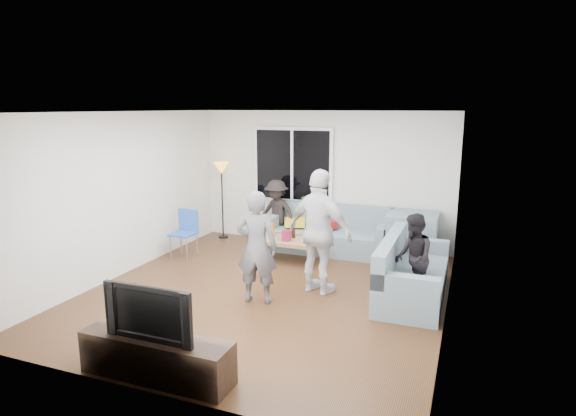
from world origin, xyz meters
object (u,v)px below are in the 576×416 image
at_px(player_right, 320,232).
at_px(television, 154,310).
at_px(coffee_table, 289,250).
at_px(spectator_back, 277,213).
at_px(player_left, 257,247).
at_px(sofa_right_section, 414,268).
at_px(side_chair, 183,235).
at_px(tv_console, 157,357).
at_px(spectator_right, 413,258).
at_px(floor_lamp, 222,201).
at_px(sofa_back_section, 327,229).

height_order(player_right, television, player_right).
height_order(coffee_table, television, television).
bearing_deg(spectator_back, player_left, -62.53).
distance_m(sofa_right_section, spectator_back, 3.30).
xyz_separation_m(side_chair, tv_console, (1.93, -3.47, -0.21)).
bearing_deg(spectator_right, television, -54.91).
bearing_deg(television, sofa_right_section, 55.29).
xyz_separation_m(player_left, television, (-0.13, -2.13, -0.07)).
relative_size(floor_lamp, spectator_back, 1.20).
relative_size(sofa_right_section, player_left, 1.27).
bearing_deg(player_right, spectator_back, -34.42).
xyz_separation_m(side_chair, floor_lamp, (0.00, 1.47, 0.35)).
height_order(floor_lamp, spectator_right, floor_lamp).
xyz_separation_m(player_left, tv_console, (-0.13, -2.13, -0.57)).
bearing_deg(sofa_right_section, side_chair, 84.56).
bearing_deg(coffee_table, tv_console, -88.62).
distance_m(player_left, spectator_right, 2.17).
xyz_separation_m(floor_lamp, spectator_right, (4.07, -2.00, -0.16)).
height_order(side_chair, television, television).
height_order(sofa_right_section, player_left, player_left).
height_order(floor_lamp, player_left, player_left).
xyz_separation_m(floor_lamp, player_left, (2.07, -2.81, 0.01)).
height_order(sofa_back_section, spectator_back, spectator_back).
relative_size(sofa_back_section, player_left, 1.46).
relative_size(side_chair, spectator_right, 0.69).
relative_size(coffee_table, floor_lamp, 0.71).
bearing_deg(sofa_right_section, player_right, 103.80).
bearing_deg(player_right, side_chair, 4.74).
distance_m(player_right, spectator_right, 1.35).
xyz_separation_m(coffee_table, television, (0.10, -3.94, 0.52)).
distance_m(coffee_table, spectator_back, 1.13).
height_order(spectator_back, television, spectator_back).
bearing_deg(coffee_table, sofa_right_section, -21.13).
bearing_deg(spectator_back, sofa_back_section, 9.02).
relative_size(floor_lamp, television, 1.60).
height_order(sofa_back_section, television, television).
distance_m(sofa_back_section, television, 4.79).
relative_size(sofa_back_section, player_right, 1.27).
bearing_deg(spectator_right, side_chair, -116.36).
bearing_deg(side_chair, spectator_right, -6.66).
bearing_deg(coffee_table, spectator_right, -24.37).
relative_size(sofa_back_section, side_chair, 2.67).
bearing_deg(side_chair, spectator_back, 47.39).
distance_m(spectator_right, television, 3.63).
bearing_deg(coffee_table, spectator_back, 124.13).
xyz_separation_m(player_right, spectator_right, (1.30, 0.17, -0.29)).
distance_m(sofa_right_section, floor_lamp, 4.49).
height_order(sofa_back_section, floor_lamp, floor_lamp).
distance_m(floor_lamp, player_left, 3.49).
height_order(spectator_back, tv_console, spectator_back).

